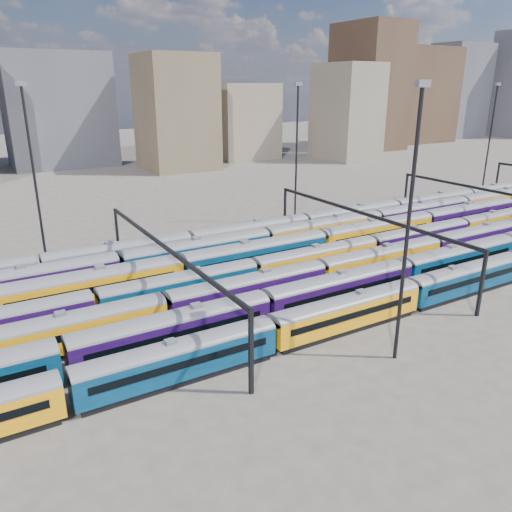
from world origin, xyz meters
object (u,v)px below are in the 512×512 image
rake_0 (465,276)px  rake_2 (380,258)px  mast_2 (409,219)px  rake_1 (265,304)px

rake_0 → rake_2: rake_2 is taller
mast_2 → rake_1: bearing=122.0°
rake_0 → rake_1: size_ratio=1.07×
rake_1 → rake_2: 22.21m
rake_0 → mast_2: mast_2 is taller
rake_2 → mast_2: mast_2 is taller
rake_1 → mast_2: size_ratio=4.89×
rake_0 → rake_2: (-4.84, 10.00, 0.20)m
rake_1 → mast_2: 18.09m
rake_0 → rake_2: 11.11m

